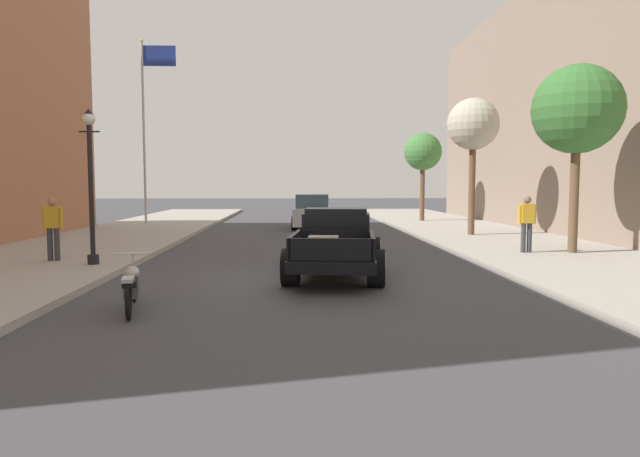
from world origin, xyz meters
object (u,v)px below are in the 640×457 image
car_background_silver (312,212)px  street_tree_third (423,152)px  pedestrian_sidewalk_right (527,221)px  pedestrian_sidewalk_left (53,225)px  street_lamp_near (91,175)px  hotrod_truck_black (336,243)px  street_tree_second (473,126)px  motorcycle_parked (131,285)px  street_tree_nearest (577,110)px  flagpole (148,111)px

car_background_silver → street_tree_third: bearing=28.2°
pedestrian_sidewalk_right → street_tree_third: bearing=89.4°
pedestrian_sidewalk_left → street_lamp_near: street_lamp_near is taller
street_lamp_near → street_tree_third: (11.99, 16.19, 1.46)m
car_background_silver → street_lamp_near: street_lamp_near is taller
car_background_silver → street_lamp_near: size_ratio=1.14×
hotrod_truck_black → street_lamp_near: (-6.03, 0.94, 1.63)m
car_background_silver → street_tree_second: 8.85m
pedestrian_sidewalk_left → hotrod_truck_black: bearing=-12.7°
motorcycle_parked → car_background_silver: car_background_silver is taller
street_tree_second → street_tree_third: size_ratio=1.12×
street_lamp_near → street_tree_nearest: size_ratio=0.71×
motorcycle_parked → street_tree_second: 16.16m
pedestrian_sidewalk_left → street_tree_third: (13.25, 15.50, 2.76)m
street_tree_nearest → street_tree_third: street_tree_nearest is taller
pedestrian_sidewalk_right → street_tree_second: 6.65m
street_lamp_near → street_tree_third: bearing=53.5°
pedestrian_sidewalk_right → street_tree_third: 14.57m
street_tree_second → street_lamp_near: bearing=-147.5°
hotrod_truck_black → street_lamp_near: street_lamp_near is taller
car_background_silver → street_tree_nearest: bearing=-56.8°
pedestrian_sidewalk_right → street_tree_nearest: bearing=-3.9°
pedestrian_sidewalk_right → flagpole: flagpole is taller
street_lamp_near → flagpole: flagpole is taller
pedestrian_sidewalk_left → car_background_silver: bearing=59.7°
motorcycle_parked → street_tree_third: bearing=64.9°
flagpole → street_tree_nearest: 20.17m
flagpole → pedestrian_sidewalk_right: bearing=-42.2°
pedestrian_sidewalk_left → street_tree_nearest: (14.43, 1.11, 3.18)m
flagpole → street_tree_third: (14.27, 1.51, -1.93)m
pedestrian_sidewalk_right → flagpole: 19.62m
street_tree_second → car_background_silver: bearing=139.2°
pedestrian_sidewalk_left → street_tree_second: (13.27, 6.96, 3.32)m
motorcycle_parked → street_tree_second: bearing=51.5°
pedestrian_sidewalk_right → flagpole: bearing=137.8°
hotrod_truck_black → street_tree_second: 11.09m
motorcycle_parked → street_tree_second: size_ratio=0.39×
car_background_silver → flagpole: (-8.18, 1.75, 5.00)m
pedestrian_sidewalk_right → street_tree_second: bearing=88.2°
street_lamp_near → street_tree_second: street_tree_second is taller
car_background_silver → pedestrian_sidewalk_left: bearing=-120.3°
car_background_silver → street_lamp_near: bearing=-114.5°
street_tree_nearest → street_tree_third: bearing=94.7°
pedestrian_sidewalk_right → street_tree_nearest: street_tree_nearest is taller
street_lamp_near → motorcycle_parked: bearing=-63.9°
pedestrian_sidewalk_right → street_lamp_near: size_ratio=0.43×
hotrod_truck_black → street_tree_third: bearing=70.8°
pedestrian_sidewalk_right → street_tree_third: street_tree_third is taller
car_background_silver → pedestrian_sidewalk_right: 12.54m
motorcycle_parked → pedestrian_sidewalk_right: bearing=34.2°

